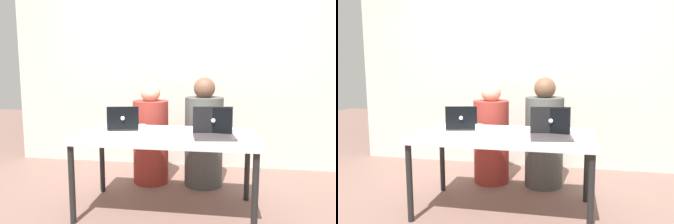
% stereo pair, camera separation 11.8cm
% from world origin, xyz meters
% --- Properties ---
extents(ground_plane, '(12.00, 12.00, 0.00)m').
position_xyz_m(ground_plane, '(0.00, 0.00, 0.00)').
color(ground_plane, '#77594F').
extents(back_wall, '(4.50, 0.10, 2.33)m').
position_xyz_m(back_wall, '(0.00, 1.43, 1.16)').
color(back_wall, beige).
rests_on(back_wall, ground).
extents(desk, '(1.54, 0.80, 0.70)m').
position_xyz_m(desk, '(0.00, 0.00, 0.64)').
color(desk, silver).
rests_on(desk, ground).
extents(person_on_left, '(0.47, 0.47, 1.11)m').
position_xyz_m(person_on_left, '(-0.29, 0.71, 0.49)').
color(person_on_left, '#99322B').
rests_on(person_on_left, ground).
extents(person_on_right, '(0.46, 0.46, 1.17)m').
position_xyz_m(person_on_right, '(0.29, 0.71, 0.52)').
color(person_on_right, '#4A4C48').
rests_on(person_on_right, ground).
extents(laptop_back_right, '(0.34, 0.29, 0.23)m').
position_xyz_m(laptop_back_right, '(0.41, 0.09, 0.75)').
color(laptop_back_right, silver).
rests_on(laptop_back_right, desk).
extents(laptop_back_left, '(0.33, 0.29, 0.22)m').
position_xyz_m(laptop_back_left, '(-0.42, 0.13, 0.75)').
color(laptop_back_left, '#363539').
rests_on(laptop_back_left, desk).
extents(laptop_front_right, '(0.37, 0.31, 0.24)m').
position_xyz_m(laptop_front_right, '(0.40, -0.07, 0.75)').
color(laptop_front_right, '#3C3638').
rests_on(laptop_front_right, desk).
extents(water_glass_right, '(0.07, 0.07, 0.09)m').
position_xyz_m(water_glass_right, '(0.17, -0.24, 0.74)').
color(water_glass_right, silver).
rests_on(water_glass_right, desk).
extents(water_glass_left, '(0.06, 0.06, 0.12)m').
position_xyz_m(water_glass_left, '(-0.16, -0.22, 0.75)').
color(water_glass_left, white).
rests_on(water_glass_left, desk).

